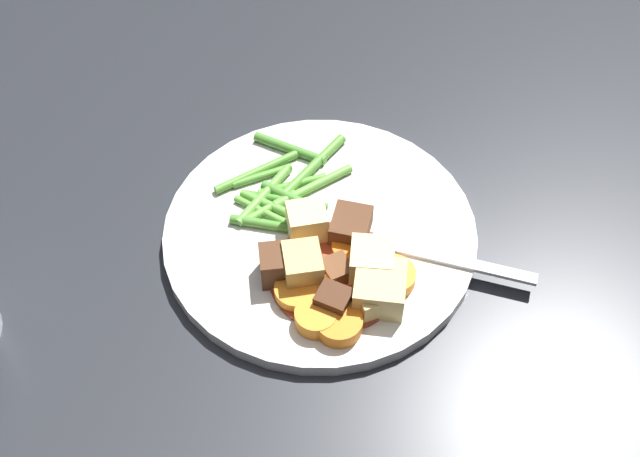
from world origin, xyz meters
name	(u,v)px	position (x,y,z in m)	size (l,w,h in m)	color
ground_plane	(320,238)	(0.00, 0.00, 0.00)	(3.00, 3.00, 0.00)	#26282D
dinner_plate	(320,233)	(0.00, 0.00, 0.01)	(0.26, 0.26, 0.01)	white
stew_sauce	(335,275)	(0.05, -0.01, 0.01)	(0.10, 0.10, 0.00)	#93381E
carrot_slice_0	(316,317)	(0.08, -0.04, 0.02)	(0.03, 0.03, 0.01)	orange
carrot_slice_1	(321,292)	(0.06, -0.03, 0.02)	(0.03, 0.03, 0.01)	orange
carrot_slice_2	(352,248)	(0.03, 0.01, 0.02)	(0.03, 0.03, 0.01)	orange
carrot_slice_3	(292,263)	(0.02, -0.04, 0.02)	(0.04, 0.04, 0.01)	orange
carrot_slice_4	(297,291)	(0.05, -0.05, 0.02)	(0.04, 0.04, 0.01)	orange
carrot_slice_5	(339,324)	(0.09, -0.03, 0.02)	(0.04, 0.04, 0.01)	orange
carrot_slice_6	(393,277)	(0.07, 0.03, 0.02)	(0.04, 0.04, 0.01)	orange
potato_chunk_0	(380,288)	(0.08, 0.01, 0.03)	(0.04, 0.04, 0.03)	#E5CC7A
potato_chunk_1	(372,261)	(0.06, 0.02, 0.03)	(0.03, 0.03, 0.03)	#EAD68C
potato_chunk_2	(370,303)	(0.09, 0.00, 0.02)	(0.02, 0.03, 0.02)	#DBBC6B
potato_chunk_3	(309,226)	(0.00, -0.01, 0.03)	(0.03, 0.03, 0.03)	#EAD68C
potato_chunk_4	(303,267)	(0.04, -0.03, 0.03)	(0.03, 0.03, 0.03)	#DBBC6B
meat_chunk_0	(333,302)	(0.07, -0.03, 0.02)	(0.02, 0.02, 0.02)	#4C2B19
meat_chunk_1	(277,265)	(0.03, -0.05, 0.03)	(0.03, 0.03, 0.03)	#56331E
meat_chunk_2	(337,270)	(0.05, -0.01, 0.02)	(0.02, 0.02, 0.02)	brown
meat_chunk_3	(351,226)	(0.02, 0.02, 0.02)	(0.03, 0.03, 0.02)	#56331E
green_bean_0	(281,227)	(-0.01, -0.03, 0.02)	(0.01, 0.01, 0.08)	#4C8E33
green_bean_1	(290,186)	(-0.05, 0.00, 0.02)	(0.01, 0.01, 0.06)	#599E38
green_bean_2	(263,195)	(-0.05, -0.03, 0.02)	(0.01, 0.01, 0.07)	#66AD42
green_bean_3	(262,176)	(-0.07, -0.02, 0.02)	(0.01, 0.01, 0.05)	#599E38
green_bean_4	(314,165)	(-0.06, 0.03, 0.02)	(0.01, 0.01, 0.08)	#599E38
green_bean_5	(292,198)	(-0.04, -0.01, 0.02)	(0.01, 0.01, 0.06)	#4C8E33
green_bean_6	(270,207)	(-0.04, -0.03, 0.02)	(0.01, 0.01, 0.05)	#66AD42
green_bean_7	(290,149)	(-0.09, 0.02, 0.02)	(0.01, 0.01, 0.07)	#4C8E33
green_bean_8	(257,172)	(-0.08, -0.02, 0.02)	(0.01, 0.01, 0.08)	#599E38
green_bean_9	(285,200)	(-0.04, -0.01, 0.02)	(0.01, 0.01, 0.07)	#4C8E33
green_bean_10	(313,186)	(-0.04, 0.01, 0.02)	(0.01, 0.01, 0.08)	#66AD42
green_bean_11	(270,215)	(-0.03, -0.03, 0.02)	(0.01, 0.01, 0.07)	#66AD42
green_bean_12	(274,207)	(-0.04, -0.02, 0.02)	(0.01, 0.01, 0.06)	#66AD42
fork	(419,253)	(0.06, 0.06, 0.01)	(0.13, 0.14, 0.00)	silver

